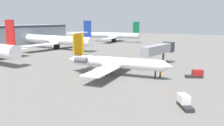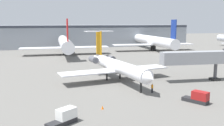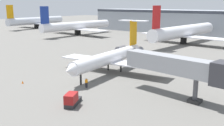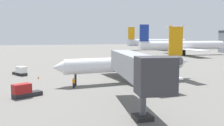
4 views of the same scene
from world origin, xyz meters
The scene contains 9 objects.
ground_plane centered at (0.00, 0.00, -0.05)m, with size 400.00×400.00×0.10m, color #66635E.
regional_jet centered at (0.66, 0.03, 3.36)m, with size 24.52×27.49×10.38m.
jet_bridge centered at (18.70, -6.02, 4.99)m, with size 17.51×4.89×6.69m.
ground_crew_marshaller centered at (3.85, -11.08, 0.86)m, with size 0.33×0.44×1.69m.
baggage_tug_trailing centered at (8.06, -18.41, 0.84)m, with size 3.11×4.19×1.90m.
traffic_cone_near centered at (-6.88, -16.64, 0.28)m, with size 0.36×0.36×0.55m.
parked_airliner_west_end centered at (-96.78, 51.87, 4.33)m, with size 32.33×38.29×13.46m.
parked_airliner_west_mid centered at (-54.10, 43.25, 4.15)m, with size 33.20×39.38×13.11m.
parked_airliner_centre centered at (-4.22, 47.46, 4.41)m, with size 34.18×40.48×13.64m.
Camera 3 is at (34.82, -42.91, 14.29)m, focal length 42.72 mm.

